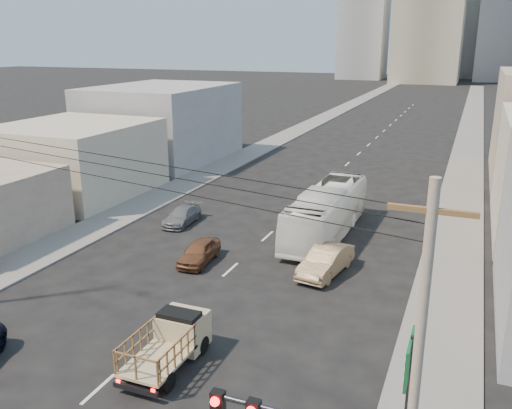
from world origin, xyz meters
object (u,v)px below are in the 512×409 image
Objects in this scene: flatbed_pickup at (169,340)px; city_bus at (327,212)px; sedan_tan at (326,261)px; sedan_grey at (182,216)px; sedan_brown at (199,252)px; green_sign at (408,376)px; utility_pole at (415,385)px.

flatbed_pickup is 0.37× the size of city_bus.
sedan_tan is at bearing 72.22° from flatbed_pickup.
flatbed_pickup is at bearing -95.07° from city_bus.
sedan_grey is at bearing 167.57° from sedan_tan.
sedan_brown is (-5.75, -7.38, -1.00)m from city_bus.
city_bus is at bearing 47.89° from sedan_brown.
green_sign is (13.33, -12.83, 3.08)m from sedan_brown.
city_bus is at bearing 83.66° from flatbed_pickup.
sedan_grey is at bearing 130.57° from utility_pole.
green_sign is at bearing 97.67° from utility_pole.
sedan_tan reaches higher than sedan_grey.
flatbed_pickup is 0.94× the size of sedan_tan.
green_sign is at bearing -49.26° from sedan_grey.
utility_pole is (9.83, -5.48, 4.09)m from flatbed_pickup.
flatbed_pickup is 17.74m from sedan_grey.
city_bus is 9.41m from sedan_brown.
utility_pole is at bearing -69.51° from city_bus.
sedan_tan is at bearing 113.04° from green_sign.
city_bus is at bearing 113.72° from sedan_tan.
utility_pole reaches higher than city_bus.
sedan_brown is 0.82× the size of sedan_tan.
sedan_tan is 1.17× the size of sedan_grey.
sedan_brown is 0.39× the size of utility_pole.
green_sign is 2.91m from utility_pole.
sedan_grey is 0.40× the size of utility_pole.
sedan_tan is at bearing -74.06° from city_bus.
green_sign reaches higher than sedan_grey.
sedan_grey is 0.81× the size of green_sign.
utility_pole reaches higher than sedan_grey.
utility_pole is at bearing -60.09° from sedan_tan.
sedan_tan is (3.54, 11.03, -0.32)m from flatbed_pickup.
sedan_brown is 21.03m from utility_pole.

